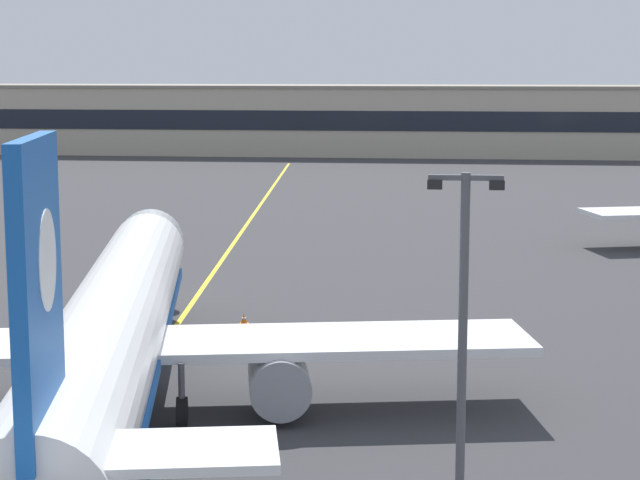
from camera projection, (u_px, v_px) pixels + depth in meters
taxiway_centreline at (188, 309)px, 61.35m from camera, size 13.71×179.52×0.01m
airliner_foreground at (113, 331)px, 41.98m from camera, size 32.33×41.27×11.65m
apron_lamp_post at (463, 332)px, 33.41m from camera, size 2.24×0.90×10.14m
safety_cone_by_nose_gear at (244, 319)px, 57.76m from camera, size 0.44×0.44×0.55m
terminal_building at (297, 120)px, 164.83m from camera, size 111.26×12.40×10.14m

